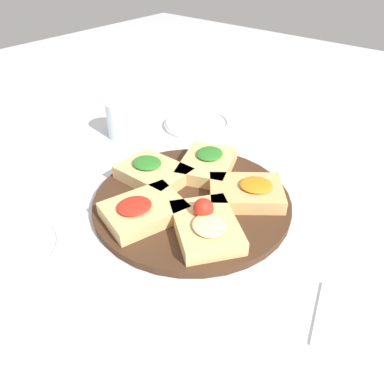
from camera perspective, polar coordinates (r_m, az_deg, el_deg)
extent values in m
plane|color=silver|center=(0.82, 0.00, -1.82)|extent=(3.00, 3.00, 0.00)
cylinder|color=#422819|center=(0.82, 0.00, -1.35)|extent=(0.43, 0.43, 0.02)
cube|color=tan|center=(0.81, 8.24, -0.09)|extent=(0.19, 0.19, 0.03)
ellipsoid|color=orange|center=(0.80, 9.73, 1.09)|extent=(0.09, 0.09, 0.01)
cube|color=#DBB775|center=(0.90, 2.32, 4.16)|extent=(0.19, 0.16, 0.03)
ellipsoid|color=#2D7A28|center=(0.90, 2.69, 5.89)|extent=(0.09, 0.08, 0.01)
cube|color=#DBB775|center=(0.87, -5.99, 2.83)|extent=(0.12, 0.16, 0.03)
ellipsoid|color=#2D7A28|center=(0.87, -6.99, 4.41)|extent=(0.06, 0.07, 0.01)
cube|color=#DBB775|center=(0.76, -7.34, -2.84)|extent=(0.18, 0.15, 0.03)
ellipsoid|color=red|center=(0.74, -8.79, -2.10)|extent=(0.08, 0.08, 0.01)
cube|color=#DBB775|center=(0.72, 2.18, -5.33)|extent=(0.18, 0.19, 0.03)
ellipsoid|color=beige|center=(0.69, 2.65, -5.06)|extent=(0.09, 0.09, 0.01)
sphere|color=red|center=(0.72, 1.74, -2.49)|extent=(0.04, 0.04, 0.04)
cylinder|color=white|center=(0.79, -26.11, -8.04)|extent=(0.20, 0.20, 0.01)
torus|color=white|center=(0.78, -26.25, -7.67)|extent=(0.19, 0.19, 0.01)
cylinder|color=white|center=(1.15, 0.81, 10.25)|extent=(0.20, 0.20, 0.01)
torus|color=white|center=(1.15, 0.81, 10.56)|extent=(0.19, 0.19, 0.01)
cylinder|color=silver|center=(1.09, -10.80, 10.81)|extent=(0.08, 0.08, 0.10)
cube|color=white|center=(0.66, 23.28, -17.78)|extent=(0.15, 0.14, 0.01)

